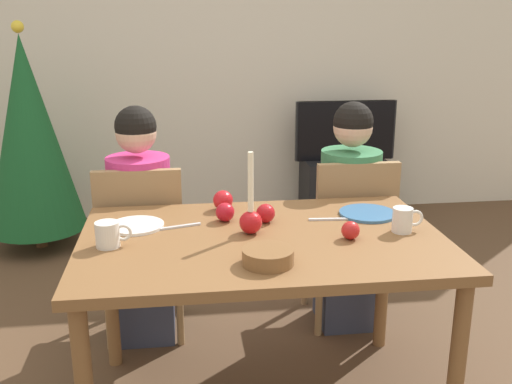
# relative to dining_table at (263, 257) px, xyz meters

# --- Properties ---
(back_wall) EXTENTS (6.40, 0.10, 2.60)m
(back_wall) POSITION_rel_dining_table_xyz_m (0.00, 2.60, 0.63)
(back_wall) COLOR beige
(back_wall) RESTS_ON ground
(dining_table) EXTENTS (1.40, 0.90, 0.75)m
(dining_table) POSITION_rel_dining_table_xyz_m (0.00, 0.00, 0.00)
(dining_table) COLOR brown
(dining_table) RESTS_ON ground
(chair_left) EXTENTS (0.40, 0.40, 0.90)m
(chair_left) POSITION_rel_dining_table_xyz_m (-0.50, 0.61, -0.15)
(chair_left) COLOR #99754C
(chair_left) RESTS_ON ground
(chair_right) EXTENTS (0.40, 0.40, 0.90)m
(chair_right) POSITION_rel_dining_table_xyz_m (0.53, 0.61, -0.15)
(chair_right) COLOR #99754C
(chair_right) RESTS_ON ground
(person_left_child) EXTENTS (0.30, 0.30, 1.17)m
(person_left_child) POSITION_rel_dining_table_xyz_m (-0.50, 0.64, -0.10)
(person_left_child) COLOR #33384C
(person_left_child) RESTS_ON ground
(person_right_child) EXTENTS (0.30, 0.30, 1.17)m
(person_right_child) POSITION_rel_dining_table_xyz_m (0.53, 0.64, -0.10)
(person_right_child) COLOR #33384C
(person_right_child) RESTS_ON ground
(tv_stand) EXTENTS (0.64, 0.40, 0.48)m
(tv_stand) POSITION_rel_dining_table_xyz_m (0.98, 2.30, -0.43)
(tv_stand) COLOR black
(tv_stand) RESTS_ON ground
(tv) EXTENTS (0.79, 0.05, 0.46)m
(tv) POSITION_rel_dining_table_xyz_m (0.98, 2.30, 0.04)
(tv) COLOR black
(tv) RESTS_ON tv_stand
(christmas_tree) EXTENTS (0.65, 0.65, 1.54)m
(christmas_tree) POSITION_rel_dining_table_xyz_m (-1.30, 1.96, 0.13)
(christmas_tree) COLOR brown
(christmas_tree) RESTS_ON ground
(candle_centerpiece) EXTENTS (0.09, 0.09, 0.32)m
(candle_centerpiece) POSITION_rel_dining_table_xyz_m (-0.04, 0.04, 0.15)
(candle_centerpiece) COLOR red
(candle_centerpiece) RESTS_ON dining_table
(plate_left) EXTENTS (0.22, 0.22, 0.01)m
(plate_left) POSITION_rel_dining_table_xyz_m (-0.49, 0.17, 0.09)
(plate_left) COLOR white
(plate_left) RESTS_ON dining_table
(plate_right) EXTENTS (0.24, 0.24, 0.01)m
(plate_right) POSITION_rel_dining_table_xyz_m (0.48, 0.20, 0.09)
(plate_right) COLOR teal
(plate_right) RESTS_ON dining_table
(mug_left) EXTENTS (0.13, 0.09, 0.09)m
(mug_left) POSITION_rel_dining_table_xyz_m (-0.57, -0.03, 0.13)
(mug_left) COLOR silver
(mug_left) RESTS_ON dining_table
(mug_right) EXTENTS (0.12, 0.08, 0.10)m
(mug_right) POSITION_rel_dining_table_xyz_m (0.55, -0.02, 0.13)
(mug_right) COLOR silver
(mug_right) RESTS_ON dining_table
(fork_left) EXTENTS (0.18, 0.06, 0.01)m
(fork_left) POSITION_rel_dining_table_xyz_m (-0.32, 0.14, 0.09)
(fork_left) COLOR silver
(fork_left) RESTS_ON dining_table
(fork_right) EXTENTS (0.18, 0.03, 0.01)m
(fork_right) POSITION_rel_dining_table_xyz_m (0.31, 0.15, 0.09)
(fork_right) COLOR silver
(fork_right) RESTS_ON dining_table
(bowl_walnuts) EXTENTS (0.18, 0.18, 0.05)m
(bowl_walnuts) POSITION_rel_dining_table_xyz_m (-0.02, -0.26, 0.11)
(bowl_walnuts) COLOR brown
(bowl_walnuts) RESTS_ON dining_table
(apple_near_candle) EXTENTS (0.08, 0.08, 0.08)m
(apple_near_candle) POSITION_rel_dining_table_xyz_m (-0.13, 0.20, 0.12)
(apple_near_candle) COLOR #B41320
(apple_near_candle) RESTS_ON dining_table
(apple_by_left_plate) EXTENTS (0.09, 0.09, 0.09)m
(apple_by_left_plate) POSITION_rel_dining_table_xyz_m (-0.13, 0.35, 0.13)
(apple_by_left_plate) COLOR red
(apple_by_left_plate) RESTS_ON dining_table
(apple_by_right_mug) EXTENTS (0.08, 0.08, 0.08)m
(apple_by_right_mug) POSITION_rel_dining_table_xyz_m (0.03, 0.16, 0.12)
(apple_by_right_mug) COLOR #B0141B
(apple_by_right_mug) RESTS_ON dining_table
(apple_far_edge) EXTENTS (0.07, 0.07, 0.07)m
(apple_far_edge) POSITION_rel_dining_table_xyz_m (0.33, -0.07, 0.12)
(apple_far_edge) COLOR red
(apple_far_edge) RESTS_ON dining_table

